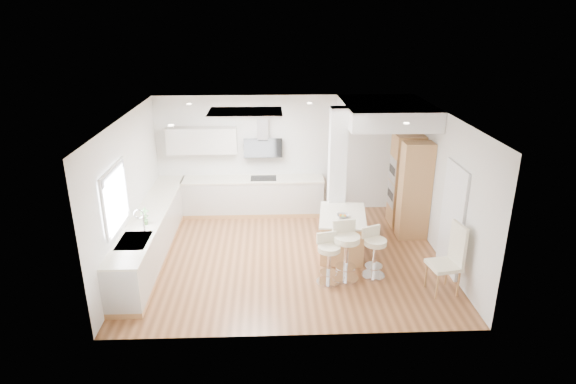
{
  "coord_description": "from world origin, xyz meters",
  "views": [
    {
      "loc": [
        -0.35,
        -8.52,
        4.56
      ],
      "look_at": [
        0.01,
        0.4,
        1.22
      ],
      "focal_mm": 30.0,
      "sensor_mm": 36.0,
      "label": 1
    }
  ],
  "objects_px": {
    "peninsula": "(342,233)",
    "bar_stool_a": "(328,256)",
    "bar_stool_b": "(346,248)",
    "bar_stool_c": "(374,250)",
    "dining_chair": "(451,256)"
  },
  "relations": [
    {
      "from": "bar_stool_c",
      "to": "dining_chair",
      "type": "bearing_deg",
      "value": -49.09
    },
    {
      "from": "bar_stool_b",
      "to": "peninsula",
      "type": "bearing_deg",
      "value": 74.95
    },
    {
      "from": "peninsula",
      "to": "bar_stool_a",
      "type": "relative_size",
      "value": 1.57
    },
    {
      "from": "bar_stool_a",
      "to": "bar_stool_c",
      "type": "xyz_separation_m",
      "value": [
        0.86,
        0.19,
        0.01
      ]
    },
    {
      "from": "peninsula",
      "to": "dining_chair",
      "type": "height_order",
      "value": "dining_chair"
    },
    {
      "from": "bar_stool_c",
      "to": "bar_stool_a",
      "type": "bearing_deg",
      "value": 168.88
    },
    {
      "from": "bar_stool_a",
      "to": "dining_chair",
      "type": "relative_size",
      "value": 0.74
    },
    {
      "from": "peninsula",
      "to": "bar_stool_b",
      "type": "height_order",
      "value": "bar_stool_b"
    },
    {
      "from": "bar_stool_c",
      "to": "dining_chair",
      "type": "height_order",
      "value": "dining_chair"
    },
    {
      "from": "peninsula",
      "to": "bar_stool_c",
      "type": "distance_m",
      "value": 1.07
    },
    {
      "from": "bar_stool_b",
      "to": "dining_chair",
      "type": "relative_size",
      "value": 0.87
    },
    {
      "from": "peninsula",
      "to": "bar_stool_b",
      "type": "distance_m",
      "value": 1.04
    },
    {
      "from": "bar_stool_a",
      "to": "bar_stool_b",
      "type": "height_order",
      "value": "bar_stool_b"
    },
    {
      "from": "bar_stool_a",
      "to": "bar_stool_b",
      "type": "distance_m",
      "value": 0.37
    },
    {
      "from": "dining_chair",
      "to": "bar_stool_b",
      "type": "bearing_deg",
      "value": 154.02
    }
  ]
}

